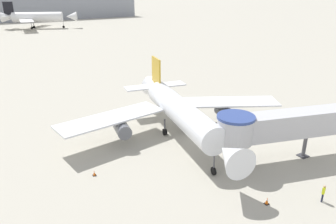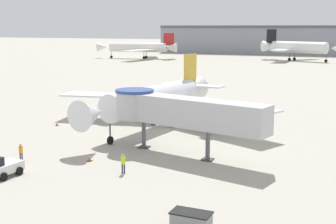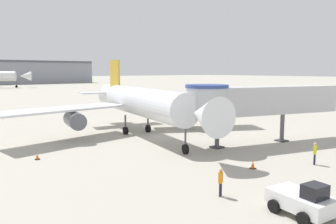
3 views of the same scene
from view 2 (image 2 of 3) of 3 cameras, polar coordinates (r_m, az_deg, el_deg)
The scene contains 12 objects.
ground_plane at distance 58.19m, azimuth -1.61°, elevation -2.30°, with size 800.00×800.00×0.00m, color #A8A393.
main_airplane at distance 59.07m, azimuth -1.42°, elevation 1.65°, with size 31.29×26.62×8.96m.
jet_bridge at distance 46.81m, azimuth 0.93°, elevation 0.21°, with size 17.19×7.30×6.19m.
pushback_tug_white at distance 43.03m, azimuth -19.58°, elevation -6.39°, with size 2.53×3.46×1.86m.
service_container_gray at distance 30.59m, azimuth 2.84°, elevation -13.10°, with size 2.66×1.57×1.17m.
traffic_cone_port_wing at distance 62.87m, azimuth -13.38°, elevation -1.35°, with size 0.38×0.38×0.64m.
traffic_cone_near_nose at distance 45.82m, azimuth -9.54°, elevation -5.52°, with size 0.42×0.42×0.70m.
ground_crew_marshaller at distance 47.15m, azimuth -17.50°, elevation -4.57°, with size 0.38×0.32×1.73m.
ground_crew_wing_walker at distance 41.43m, azimuth -5.48°, elevation -6.12°, with size 0.39×0.29×1.80m.
background_jet_red_tail at distance 190.37m, azimuth -3.44°, elevation 7.87°, with size 33.29×36.36×10.27m.
background_jet_black_tail at distance 184.02m, azimuth 15.52°, elevation 7.62°, with size 31.92×29.77×11.75m.
terminal_building at distance 228.40m, azimuth 16.00°, elevation 8.45°, with size 131.99×24.81×13.28m.
Camera 2 is at (22.12, -52.28, 12.77)m, focal length 50.00 mm.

